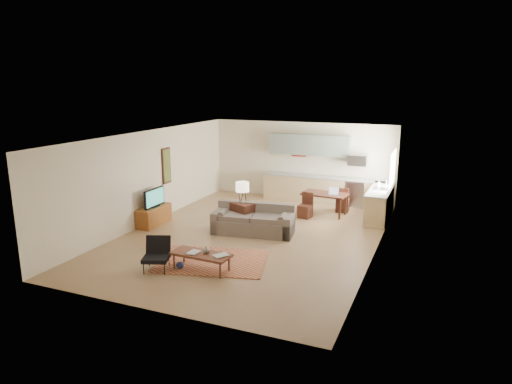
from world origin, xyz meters
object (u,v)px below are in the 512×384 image
at_px(tv_credenza, 154,216).
at_px(console_table, 243,216).
at_px(armchair, 156,255).
at_px(sofa, 253,219).
at_px(dining_table, 324,204).
at_px(coffee_table, 201,262).

distance_m(tv_credenza, console_table, 2.61).
distance_m(armchair, tv_credenza, 3.40).
relative_size(armchair, tv_credenza, 0.61).
distance_m(sofa, dining_table, 2.87).
bearing_deg(dining_table, armchair, -106.86).
bearing_deg(console_table, armchair, -75.19).
height_order(console_table, dining_table, console_table).
height_order(armchair, tv_credenza, armchair).
xyz_separation_m(coffee_table, dining_table, (1.40, 5.32, 0.14)).
height_order(sofa, console_table, sofa).
bearing_deg(console_table, tv_credenza, -142.52).
bearing_deg(tv_credenza, dining_table, 34.27).
relative_size(tv_credenza, console_table, 1.54).
xyz_separation_m(armchair, tv_credenza, (-1.98, 2.76, -0.09)).
xyz_separation_m(tv_credenza, dining_table, (4.29, 2.93, 0.07)).
distance_m(armchair, dining_table, 6.14).
bearing_deg(dining_table, sofa, -112.47).
xyz_separation_m(coffee_table, console_table, (-0.35, 2.99, 0.18)).
bearing_deg(console_table, dining_table, 77.42).
xyz_separation_m(sofa, armchair, (-0.98, -3.15, -0.04)).
bearing_deg(dining_table, tv_credenza, -140.48).
bearing_deg(console_table, sofa, -2.37).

